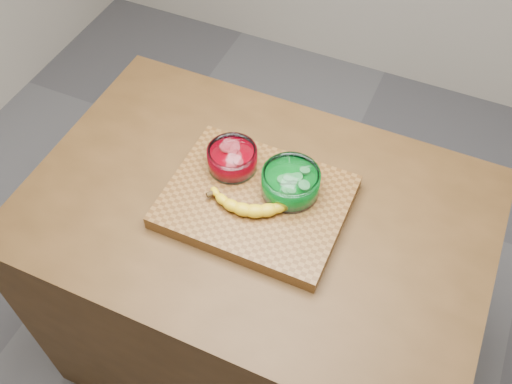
% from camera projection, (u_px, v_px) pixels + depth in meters
% --- Properties ---
extents(ground, '(3.50, 3.50, 0.00)m').
position_uv_depth(ground, '(256.00, 347.00, 2.18)').
color(ground, '#5A5A5E').
rests_on(ground, ground).
extents(counter, '(1.20, 0.80, 0.90)m').
position_uv_depth(counter, '(256.00, 290.00, 1.82)').
color(counter, '#4B3016').
rests_on(counter, ground).
extents(cutting_board, '(0.45, 0.35, 0.04)m').
position_uv_depth(cutting_board, '(256.00, 202.00, 1.45)').
color(cutting_board, brown).
rests_on(cutting_board, counter).
extents(bowl_red, '(0.13, 0.13, 0.06)m').
position_uv_depth(bowl_red, '(232.00, 158.00, 1.47)').
color(bowl_red, white).
rests_on(bowl_red, cutting_board).
extents(bowl_green, '(0.15, 0.15, 0.07)m').
position_uv_depth(bowl_green, '(291.00, 183.00, 1.42)').
color(bowl_green, white).
rests_on(bowl_green, cutting_board).
extents(banana, '(0.25, 0.16, 0.04)m').
position_uv_depth(banana, '(254.00, 196.00, 1.42)').
color(banana, gold).
rests_on(banana, cutting_board).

